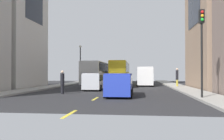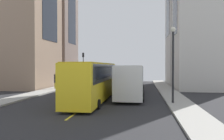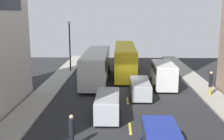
{
  "view_description": "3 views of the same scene",
  "coord_description": "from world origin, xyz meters",
  "views": [
    {
      "loc": [
        2.91,
        -30.66,
        1.75
      ],
      "look_at": [
        -0.45,
        -0.89,
        2.15
      ],
      "focal_mm": 37.34,
      "sensor_mm": 36.0,
      "label": 1
    },
    {
      "loc": [
        -4.65,
        29.22,
        3.28
      ],
      "look_at": [
        -0.34,
        -2.43,
        2.76
      ],
      "focal_mm": 36.65,
      "sensor_mm": 36.0,
      "label": 2
    },
    {
      "loc": [
        -0.74,
        -26.31,
        7.57
      ],
      "look_at": [
        -1.43,
        -1.02,
        2.35
      ],
      "focal_mm": 44.32,
      "sensor_mm": 36.0,
      "label": 3
    }
  ],
  "objects": [
    {
      "name": "ground_plane",
      "position": [
        0.0,
        0.0,
        0.0
      ],
      "size": [
        41.96,
        41.96,
        0.0
      ],
      "primitive_type": "plane",
      "color": "#28282B"
    },
    {
      "name": "sidewalk_west",
      "position": [
        -7.83,
        0.0,
        0.07
      ],
      "size": [
        2.3,
        44.0,
        0.15
      ],
      "primitive_type": "cube",
      "color": "#9E9B93",
      "rests_on": "ground"
    },
    {
      "name": "sidewalk_east",
      "position": [
        7.83,
        0.0,
        0.07
      ],
      "size": [
        2.3,
        44.0,
        0.15
      ],
      "primitive_type": "cube",
      "color": "#9E9B93",
      "rests_on": "ground"
    },
    {
      "name": "lane_stripe_0",
      "position": [
        0.0,
        -21.0,
        0.01
      ],
      "size": [
        0.16,
        2.0,
        0.01
      ],
      "primitive_type": "cube",
      "color": "yellow",
      "rests_on": "ground"
    },
    {
      "name": "lane_stripe_1",
      "position": [
        0.0,
        -15.0,
        0.01
      ],
      "size": [
        0.16,
        2.0,
        0.01
      ],
      "primitive_type": "cube",
      "color": "yellow",
      "rests_on": "ground"
    },
    {
      "name": "lane_stripe_2",
      "position": [
        0.0,
        -9.0,
        0.01
      ],
      "size": [
        0.16,
        2.0,
        0.01
      ],
      "primitive_type": "cube",
      "color": "yellow",
      "rests_on": "ground"
    },
    {
      "name": "lane_stripe_3",
      "position": [
        0.0,
        -3.0,
        0.01
      ],
      "size": [
        0.16,
        2.0,
        0.01
      ],
      "primitive_type": "cube",
      "color": "yellow",
      "rests_on": "ground"
    },
    {
      "name": "lane_stripe_4",
      "position": [
        0.0,
        3.0,
        0.01
      ],
      "size": [
        0.16,
        2.0,
        0.01
      ],
      "primitive_type": "cube",
      "color": "yellow",
      "rests_on": "ground"
    },
    {
      "name": "lane_stripe_5",
      "position": [
        0.0,
        9.0,
        0.01
      ],
      "size": [
        0.16,
        2.0,
        0.01
      ],
      "primitive_type": "cube",
      "color": "yellow",
      "rests_on": "ground"
    },
    {
      "name": "lane_stripe_6",
      "position": [
        0.0,
        15.0,
        0.01
      ],
      "size": [
        0.16,
        2.0,
        0.01
      ],
      "primitive_type": "cube",
      "color": "yellow",
      "rests_on": "ground"
    },
    {
      "name": "city_bus_white",
      "position": [
        -3.35,
        4.29,
        2.01
      ],
      "size": [
        2.8,
        12.04,
        3.35
      ],
      "color": "silver",
      "rests_on": "ground"
    },
    {
      "name": "streetcar_yellow",
      "position": [
        -0.04,
        8.07,
        2.12
      ],
      "size": [
        2.7,
        12.99,
        3.59
      ],
      "color": "yellow",
      "rests_on": "ground"
    },
    {
      "name": "delivery_van_white",
      "position": [
        3.79,
        1.58,
        1.51
      ],
      "size": [
        2.25,
        5.16,
        2.58
      ],
      "color": "white",
      "rests_on": "ground"
    },
    {
      "name": "car_blue_0",
      "position": [
        1.5,
        -13.15,
        1.02
      ],
      "size": [
        2.0,
        4.48,
        1.73
      ],
      "color": "#2338AD",
      "rests_on": "ground"
    },
    {
      "name": "car_silver_1",
      "position": [
        -1.59,
        -6.93,
        1.02
      ],
      "size": [
        1.88,
        4.32,
        1.74
      ],
      "color": "#B7BABF",
      "rests_on": "ground"
    },
    {
      "name": "car_silver_2",
      "position": [
        1.17,
        -1.75,
        0.9
      ],
      "size": [
        1.9,
        4.51,
        1.53
      ],
      "color": "#B7BABF",
      "rests_on": "ground"
    },
    {
      "name": "pedestrian_crossing_mid",
      "position": [
        -3.43,
        -11.71,
        1.05
      ],
      "size": [
        0.34,
        0.34,
        1.97
      ],
      "rotation": [
        0.0,
        0.0,
        3.68
      ],
      "color": "black",
      "rests_on": "ground"
    },
    {
      "name": "pedestrian_waiting_curb",
      "position": [
        7.63,
        -1.53,
        1.34
      ],
      "size": [
        0.32,
        0.32,
        2.21
      ],
      "rotation": [
        0.0,
        0.0,
        1.45
      ],
      "color": "gold",
      "rests_on": "ground"
    },
    {
      "name": "traffic_light_near_corner",
      "position": [
        7.08,
        -14.77,
        4.19
      ],
      "size": [
        0.32,
        0.44,
        5.81
      ],
      "color": "black",
      "rests_on": "ground"
    },
    {
      "name": "streetlamp_near",
      "position": [
        -7.18,
        9.19,
        4.17
      ],
      "size": [
        0.44,
        0.44,
        6.5
      ],
      "color": "black",
      "rests_on": "ground"
    }
  ]
}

